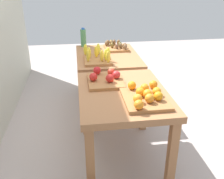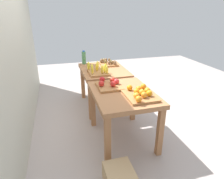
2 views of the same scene
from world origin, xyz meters
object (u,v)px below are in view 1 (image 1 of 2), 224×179
object	(u,v)px
display_table_right	(107,63)
orange_bin	(145,96)
banana_crate	(98,57)
kiwi_bin	(116,46)
water_bottle	(83,38)
watermelon_pile	(115,73)
apple_bin	(106,78)
display_table_left	(123,101)

from	to	relation	value
display_table_right	orange_bin	size ratio (longest dim) A/B	2.23
banana_crate	kiwi_bin	xyz separation A→B (m)	(0.49, -0.30, -0.01)
banana_crate	water_bottle	xyz separation A→B (m)	(0.69, 0.14, 0.08)
orange_bin	watermelon_pile	bearing A→B (deg)	-2.23
orange_bin	apple_bin	xyz separation A→B (m)	(0.44, 0.28, -0.00)
water_bottle	watermelon_pile	distance (m)	1.00
display_table_right	banana_crate	bearing A→B (deg)	147.30
display_table_left	watermelon_pile	size ratio (longest dim) A/B	1.54
orange_bin	display_table_right	bearing A→B (deg)	6.59
display_table_left	banana_crate	xyz separation A→B (m)	(0.89, 0.15, 0.16)
orange_bin	water_bottle	bearing A→B (deg)	13.94
display_table_left	apple_bin	size ratio (longest dim) A/B	2.52
kiwi_bin	water_bottle	bearing A→B (deg)	66.36
display_table_right	kiwi_bin	bearing A→B (deg)	-31.05
orange_bin	apple_bin	world-z (taller)	apple_bin
apple_bin	banana_crate	size ratio (longest dim) A/B	0.94
watermelon_pile	orange_bin	bearing A→B (deg)	177.77
banana_crate	kiwi_bin	distance (m)	0.58
apple_bin	orange_bin	bearing A→B (deg)	-147.27
display_table_left	kiwi_bin	size ratio (longest dim) A/B	2.89
water_bottle	orange_bin	bearing A→B (deg)	-166.06
kiwi_bin	orange_bin	bearing A→B (deg)	179.92
orange_bin	display_table_left	bearing A→B (deg)	36.22
apple_bin	water_bottle	world-z (taller)	water_bottle
orange_bin	kiwi_bin	size ratio (longest dim) A/B	1.29
display_table_left	kiwi_bin	distance (m)	1.40
water_bottle	kiwi_bin	bearing A→B (deg)	-113.64
apple_bin	kiwi_bin	world-z (taller)	apple_bin
kiwi_bin	banana_crate	bearing A→B (deg)	148.17
banana_crate	watermelon_pile	size ratio (longest dim) A/B	0.65
kiwi_bin	water_bottle	size ratio (longest dim) A/B	1.34
display_table_right	water_bottle	size ratio (longest dim) A/B	3.88
display_table_right	apple_bin	xyz separation A→B (m)	(-0.89, 0.13, 0.14)
apple_bin	water_bottle	xyz separation A→B (m)	(1.34, 0.16, 0.09)
display_table_right	watermelon_pile	xyz separation A→B (m)	(0.89, -0.24, -0.49)
display_table_left	display_table_right	bearing A→B (deg)	0.00
display_table_right	watermelon_pile	bearing A→B (deg)	-15.12
display_table_left	watermelon_pile	bearing A→B (deg)	-6.82
banana_crate	display_table_right	bearing A→B (deg)	-32.70
display_table_right	watermelon_pile	size ratio (longest dim) A/B	1.54
display_table_left	banana_crate	distance (m)	0.91
display_table_left	watermelon_pile	world-z (taller)	display_table_left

